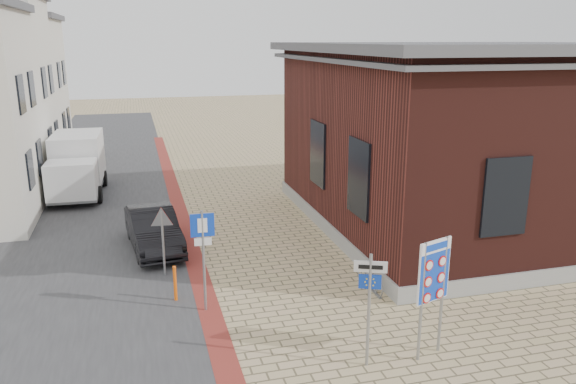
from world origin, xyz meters
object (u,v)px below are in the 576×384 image
sedan (153,229)px  bollard (175,284)px  parking_sign (203,243)px  border_sign (434,274)px  box_truck (77,165)px  essen_sign (370,292)px

sedan → bollard: (0.40, -4.24, -0.19)m
sedan → parking_sign: bearing=-84.3°
border_sign → parking_sign: border_sign is taller
sedan → parking_sign: parking_sign is taller
box_truck → bollard: size_ratio=5.22×
essen_sign → bollard: (-3.80, 4.30, -1.23)m
border_sign → bollard: size_ratio=2.75×
border_sign → essen_sign: (-1.50, 0.00, -0.26)m
sedan → essen_sign: bearing=-70.6°
sedan → border_sign: (5.70, -8.54, 1.30)m
border_sign → parking_sign: 5.77m
sedan → border_sign: border_sign is taller
box_truck → bollard: bearing=-72.6°
border_sign → parking_sign: bearing=123.4°
bollard → border_sign: bearing=-39.0°
border_sign → parking_sign: size_ratio=1.00×
parking_sign → bollard: parking_sign is taller
essen_sign → bollard: 5.87m
sedan → box_truck: (-3.04, 8.01, 0.71)m
border_sign → sedan: bearing=104.4°
box_truck → essen_sign: bearing=-64.7°
border_sign → bollard: border_sign is taller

